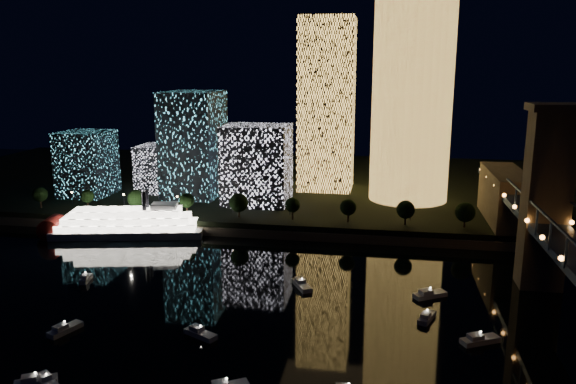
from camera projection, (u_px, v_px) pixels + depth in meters
name	position (u px, v px, depth m)	size (l,w,h in m)	color
ground	(272.00, 355.00, 118.11)	(520.00, 520.00, 0.00)	black
far_bank	(337.00, 186.00, 271.36)	(420.00, 160.00, 5.00)	black
seawall	(318.00, 235.00, 196.60)	(420.00, 6.00, 3.00)	#6B5E4C
tower_cylindrical	(412.00, 99.00, 225.85)	(34.00, 34.00, 82.70)	#EFB14C
tower_rectangular	(327.00, 105.00, 248.03)	(23.60, 23.60, 75.09)	#EFB14C
midrise_blocks	(187.00, 156.00, 236.15)	(97.87, 35.45, 44.12)	white
riverboat	(121.00, 224.00, 199.75)	(57.99, 22.93, 17.14)	silver
motorboats	(261.00, 332.00, 126.68)	(110.18, 64.04, 2.78)	silver
esplanade_trees	(256.00, 203.00, 204.29)	(166.40, 7.00, 9.00)	black
street_lamps	(233.00, 202.00, 212.12)	(132.70, 0.70, 5.65)	black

